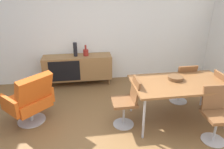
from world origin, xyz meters
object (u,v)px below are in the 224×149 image
at_px(dining_chair_near_window, 128,100).
at_px(lounge_chair_red, 30,99).
at_px(dining_chair_back_right, 182,82).
at_px(wooden_bowl_on_table, 175,78).
at_px(vase_sculptural_dark, 86,52).
at_px(dining_chair_front_right, 216,113).
at_px(sideboard, 78,67).
at_px(dining_table, 180,85).
at_px(vase_cobalt, 75,49).

distance_m(dining_chair_near_window, lounge_chair_red, 1.65).
bearing_deg(lounge_chair_red, dining_chair_back_right, 5.03).
bearing_deg(dining_chair_back_right, wooden_bowl_on_table, -130.94).
distance_m(vase_sculptural_dark, dining_chair_front_right, 3.01).
distance_m(dining_chair_front_right, lounge_chair_red, 2.99).
bearing_deg(sideboard, dining_table, -46.21).
bearing_deg(lounge_chair_red, vase_cobalt, 62.48).
relative_size(dining_table, lounge_chair_red, 1.69).
bearing_deg(lounge_chair_red, dining_chair_front_right, -16.86).
relative_size(vase_sculptural_dark, wooden_bowl_on_table, 0.97).
height_order(sideboard, dining_chair_front_right, dining_chair_front_right).
distance_m(sideboard, vase_cobalt, 0.44).
height_order(vase_sculptural_dark, dining_table, vase_sculptural_dark).
height_order(sideboard, dining_chair_back_right, dining_chair_back_right).
relative_size(vase_cobalt, dining_chair_back_right, 0.37).
bearing_deg(dining_chair_near_window, dining_chair_back_right, 24.27).
relative_size(vase_cobalt, lounge_chair_red, 0.34).
xyz_separation_m(dining_table, lounge_chair_red, (-2.51, 0.31, -0.23)).
xyz_separation_m(dining_table, dining_chair_front_right, (0.35, -0.56, -0.23)).
bearing_deg(sideboard, dining_chair_back_right, -30.71).
height_order(vase_sculptural_dark, dining_chair_near_window, vase_sculptural_dark).
bearing_deg(dining_table, sideboard, 133.79).
distance_m(sideboard, wooden_bowl_on_table, 2.39).
relative_size(sideboard, dining_chair_front_right, 1.87).
bearing_deg(dining_chair_near_window, sideboard, 114.71).
bearing_deg(vase_sculptural_dark, dining_table, -49.99).
xyz_separation_m(dining_table, wooden_bowl_on_table, (-0.03, 0.12, 0.07)).
bearing_deg(vase_cobalt, vase_sculptural_dark, -0.00).
bearing_deg(wooden_bowl_on_table, dining_chair_back_right, 49.06).
xyz_separation_m(vase_cobalt, dining_chair_back_right, (2.09, -1.23, -0.41)).
bearing_deg(vase_cobalt, dining_chair_front_right, -48.29).
relative_size(vase_cobalt, wooden_bowl_on_table, 1.23).
height_order(vase_sculptural_dark, dining_chair_back_right, vase_sculptural_dark).
relative_size(dining_table, dining_chair_front_right, 1.87).
xyz_separation_m(sideboard, dining_chair_back_right, (2.06, -1.22, 0.03)).
distance_m(sideboard, dining_chair_near_window, 1.96).
distance_m(vase_sculptural_dark, wooden_bowl_on_table, 2.22).
bearing_deg(dining_chair_front_right, vase_cobalt, 131.71).
bearing_deg(dining_table, vase_cobalt, 134.22).
distance_m(dining_table, wooden_bowl_on_table, 0.14).
bearing_deg(wooden_bowl_on_table, dining_chair_near_window, -172.05).
xyz_separation_m(vase_sculptural_dark, dining_chair_front_right, (1.85, -2.34, -0.33)).
height_order(sideboard, lounge_chair_red, lounge_chair_red).
relative_size(sideboard, vase_cobalt, 5.01).
bearing_deg(vase_sculptural_dark, wooden_bowl_on_table, -48.59).
bearing_deg(lounge_chair_red, vase_sculptural_dark, 55.69).
bearing_deg(wooden_bowl_on_table, lounge_chair_red, 175.66).
xyz_separation_m(vase_sculptural_dark, wooden_bowl_on_table, (1.47, -1.67, -0.03)).
bearing_deg(wooden_bowl_on_table, dining_table, -76.12).
relative_size(dining_chair_front_right, dining_chair_near_window, 1.00).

